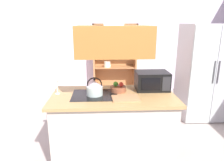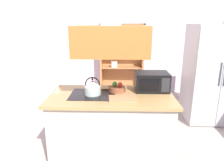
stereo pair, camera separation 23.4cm
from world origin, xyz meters
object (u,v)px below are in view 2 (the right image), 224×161
at_px(refrigerator, 212,74).
at_px(dish_cabinet, 122,64).
at_px(cutting_board, 122,99).
at_px(wine_glass_on_counter, 56,82).
at_px(fruit_bowl, 117,88).
at_px(microwave, 152,82).
at_px(kettle, 93,87).

xyz_separation_m(refrigerator, dish_cabinet, (-1.67, 1.48, -0.11)).
bearing_deg(dish_cabinet, cutting_board, -90.66).
relative_size(wine_glass_on_counter, fruit_bowl, 0.92).
xyz_separation_m(wine_glass_on_counter, fruit_bowl, (0.83, 0.07, -0.11)).
relative_size(refrigerator, cutting_board, 5.33).
bearing_deg(microwave, wine_glass_on_counter, -174.33).
xyz_separation_m(kettle, fruit_bowl, (0.32, 0.14, -0.06)).
relative_size(kettle, wine_glass_on_counter, 1.17).
height_order(cutting_board, wine_glass_on_counter, wine_glass_on_counter).
bearing_deg(dish_cabinet, microwave, -81.06).
xyz_separation_m(refrigerator, cutting_board, (-1.70, -1.35, 0.00)).
bearing_deg(kettle, dish_cabinet, 80.92).
bearing_deg(wine_glass_on_counter, refrigerator, 23.17).
bearing_deg(fruit_bowl, microwave, 7.60).
height_order(microwave, wine_glass_on_counter, microwave).
height_order(refrigerator, dish_cabinet, refrigerator).
distance_m(refrigerator, microwave, 1.62).
relative_size(kettle, microwave, 0.52).
height_order(dish_cabinet, fruit_bowl, dish_cabinet).
height_order(cutting_board, fruit_bowl, fruit_bowl).
bearing_deg(refrigerator, kettle, -150.40).
bearing_deg(microwave, refrigerator, 37.45).
distance_m(refrigerator, cutting_board, 2.17).
bearing_deg(dish_cabinet, kettle, -99.08).
xyz_separation_m(refrigerator, wine_glass_on_counter, (-2.60, -1.11, 0.15)).
height_order(refrigerator, wine_glass_on_counter, refrigerator).
distance_m(kettle, wine_glass_on_counter, 0.51).
bearing_deg(refrigerator, fruit_bowl, -149.42).
bearing_deg(wine_glass_on_counter, kettle, -8.66).
distance_m(cutting_board, fruit_bowl, 0.32).
distance_m(refrigerator, kettle, 2.41).
relative_size(refrigerator, kettle, 7.51).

